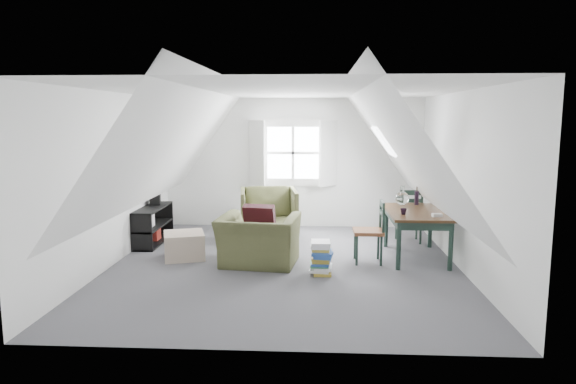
# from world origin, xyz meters

# --- Properties ---
(floor) EXTENTS (5.50, 5.50, 0.00)m
(floor) POSITION_xyz_m (0.00, 0.00, 0.00)
(floor) COLOR #4D4C52
(floor) RESTS_ON ground
(ceiling) EXTENTS (5.50, 5.50, 0.00)m
(ceiling) POSITION_xyz_m (0.00, 0.00, 2.50)
(ceiling) COLOR white
(ceiling) RESTS_ON wall_back
(wall_back) EXTENTS (5.00, 0.00, 5.00)m
(wall_back) POSITION_xyz_m (0.00, 2.75, 1.25)
(wall_back) COLOR white
(wall_back) RESTS_ON ground
(wall_front) EXTENTS (5.00, 0.00, 5.00)m
(wall_front) POSITION_xyz_m (0.00, -2.75, 1.25)
(wall_front) COLOR white
(wall_front) RESTS_ON ground
(wall_left) EXTENTS (0.00, 5.50, 5.50)m
(wall_left) POSITION_xyz_m (-2.50, 0.00, 1.25)
(wall_left) COLOR white
(wall_left) RESTS_ON ground
(wall_right) EXTENTS (0.00, 5.50, 5.50)m
(wall_right) POSITION_xyz_m (2.50, 0.00, 1.25)
(wall_right) COLOR white
(wall_right) RESTS_ON ground
(slope_left) EXTENTS (3.19, 5.50, 4.48)m
(slope_left) POSITION_xyz_m (-1.55, 0.00, 1.78)
(slope_left) COLOR white
(slope_left) RESTS_ON wall_left
(slope_right) EXTENTS (3.19, 5.50, 4.48)m
(slope_right) POSITION_xyz_m (1.55, 0.00, 1.78)
(slope_right) COLOR white
(slope_right) RESTS_ON wall_right
(dormer_window) EXTENTS (1.71, 0.35, 1.30)m
(dormer_window) POSITION_xyz_m (0.00, 2.68, 1.45)
(dormer_window) COLOR white
(dormer_window) RESTS_ON wall_back
(skylight) EXTENTS (0.35, 0.75, 0.47)m
(skylight) POSITION_xyz_m (1.55, 1.30, 1.75)
(skylight) COLOR white
(skylight) RESTS_ON slope_right
(armchair_near) EXTENTS (1.22, 1.10, 0.72)m
(armchair_near) POSITION_xyz_m (-0.38, 0.04, 0.00)
(armchair_near) COLOR #444728
(armchair_near) RESTS_ON floor
(armchair_far) EXTENTS (1.10, 1.13, 0.91)m
(armchair_far) POSITION_xyz_m (-0.38, 1.62, 0.00)
(armchair_far) COLOR #444728
(armchair_far) RESTS_ON floor
(throw_pillow) EXTENTS (0.49, 0.34, 0.48)m
(throw_pillow) POSITION_xyz_m (-0.38, 0.19, 0.64)
(throw_pillow) COLOR #340E14
(throw_pillow) RESTS_ON armchair_near
(ottoman) EXTENTS (0.74, 0.74, 0.39)m
(ottoman) POSITION_xyz_m (-1.56, 0.33, 0.20)
(ottoman) COLOR tan
(ottoman) RESTS_ON floor
(dining_table) EXTENTS (0.88, 1.46, 0.73)m
(dining_table) POSITION_xyz_m (1.98, 0.54, 0.63)
(dining_table) COLOR #321C0D
(dining_table) RESTS_ON floor
(demijohn) EXTENTS (0.22, 0.22, 0.31)m
(demijohn) POSITION_xyz_m (1.83, 0.99, 0.86)
(demijohn) COLOR silver
(demijohn) RESTS_ON dining_table
(vase_twigs) EXTENTS (0.07, 0.08, 0.56)m
(vase_twigs) POSITION_xyz_m (2.08, 1.09, 0.86)
(vase_twigs) COLOR black
(vase_twigs) RESTS_ON dining_table
(cup) EXTENTS (0.11, 0.11, 0.09)m
(cup) POSITION_xyz_m (1.73, 0.24, 0.73)
(cup) COLOR black
(cup) RESTS_ON dining_table
(paper_box) EXTENTS (0.14, 0.10, 0.04)m
(paper_box) POSITION_xyz_m (2.18, 0.09, 0.75)
(paper_box) COLOR white
(paper_box) RESTS_ON dining_table
(dining_chair_far) EXTENTS (0.44, 0.44, 0.93)m
(dining_chair_far) POSITION_xyz_m (2.05, 1.53, 0.49)
(dining_chair_far) COLOR brown
(dining_chair_far) RESTS_ON floor
(dining_chair_near) EXTENTS (0.43, 0.43, 0.93)m
(dining_chair_near) POSITION_xyz_m (1.26, 0.25, 0.48)
(dining_chair_near) COLOR brown
(dining_chair_near) RESTS_ON floor
(media_shelf) EXTENTS (0.41, 1.22, 0.63)m
(media_shelf) POSITION_xyz_m (-2.35, 1.20, 0.28)
(media_shelf) COLOR black
(media_shelf) RESTS_ON floor
(electronics_box) EXTENTS (0.22, 0.28, 0.19)m
(electronics_box) POSITION_xyz_m (-2.35, 1.49, 0.71)
(electronics_box) COLOR black
(electronics_box) RESTS_ON media_shelf
(magazine_stack) EXTENTS (0.34, 0.40, 0.45)m
(magazine_stack) POSITION_xyz_m (0.53, -0.36, 0.23)
(magazine_stack) COLOR #B29933
(magazine_stack) RESTS_ON floor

